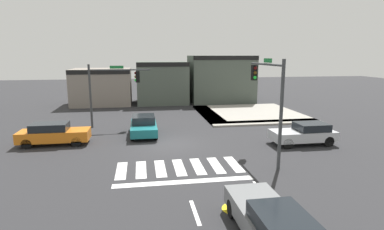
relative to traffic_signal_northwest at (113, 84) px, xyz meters
name	(u,v)px	position (x,y,z in m)	size (l,w,h in m)	color
ground_plane	(171,144)	(4.21, -6.05, -3.61)	(120.00, 120.00, 0.00)	#2B2B2D
crosswalk_near	(179,167)	(4.21, -10.55, -3.60)	(6.68, 2.58, 0.01)	silver
bike_detector_marking	(236,209)	(5.85, -15.52, -3.61)	(1.10, 1.10, 0.01)	yellow
curb_corner_northeast	(245,114)	(12.70, 3.37, -3.53)	(10.00, 10.60, 0.15)	#9E998E
storefront_row	(171,82)	(6.08, 12.77, -0.98)	(22.22, 5.80, 5.87)	gray
traffic_signal_northwest	(113,84)	(0.00, 0.00, 0.00)	(4.99, 0.32, 5.23)	#383A3D
traffic_signal_southeast	(268,90)	(9.37, -9.93, 0.43)	(0.32, 4.62, 5.80)	#383A3D
car_silver	(305,133)	(13.15, -7.48, -2.86)	(4.23, 1.85, 1.45)	#B7BABF
car_gray	(271,222)	(6.27, -17.93, -2.87)	(1.74, 4.70, 1.44)	slate
car_teal	(144,125)	(2.41, -3.15, -2.88)	(1.90, 4.36, 1.46)	#196B70
car_orange	(53,134)	(-3.63, -4.84, -2.84)	(4.54, 1.72, 1.49)	orange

